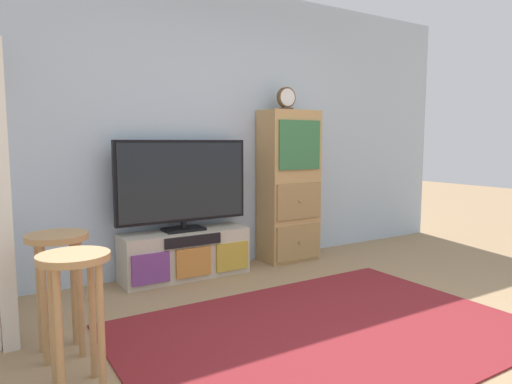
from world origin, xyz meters
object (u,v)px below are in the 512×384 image
(desk_clock, at_px, (286,99))
(bar_stool_far, at_px, (58,265))
(television, at_px, (183,183))
(bar_stool_near, at_px, (75,289))
(media_console, at_px, (185,254))
(side_cabinet, at_px, (289,186))

(desk_clock, xyz_separation_m, bar_stool_far, (-2.31, -1.02, -1.12))
(television, relative_size, desk_clock, 5.41)
(bar_stool_near, distance_m, bar_stool_far, 0.46)
(media_console, height_order, side_cabinet, side_cabinet)
(side_cabinet, bearing_deg, bar_stool_near, -147.63)
(media_console, xyz_separation_m, television, (-0.00, 0.02, 0.64))
(media_console, relative_size, television, 0.94)
(bar_stool_near, bearing_deg, television, 51.58)
(desk_clock, xyz_separation_m, bar_stool_near, (-2.30, -1.48, -1.13))
(media_console, bearing_deg, desk_clock, -0.24)
(side_cabinet, height_order, bar_stool_far, side_cabinet)
(media_console, xyz_separation_m, desk_clock, (1.11, -0.00, 1.44))
(side_cabinet, distance_m, bar_stool_far, 2.59)
(television, xyz_separation_m, bar_stool_far, (-1.20, -1.05, -0.33))
(side_cabinet, bearing_deg, media_console, -179.49)
(television, distance_m, bar_stool_far, 1.63)
(side_cabinet, distance_m, desk_clock, 0.89)
(side_cabinet, xyz_separation_m, bar_stool_near, (-2.36, -1.49, -0.25))
(desk_clock, bearing_deg, bar_stool_far, -156.21)
(desk_clock, relative_size, bar_stool_far, 0.32)
(bar_stool_near, bearing_deg, bar_stool_far, 90.93)
(bar_stool_near, xyz_separation_m, bar_stool_far, (-0.01, 0.46, 0.01))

